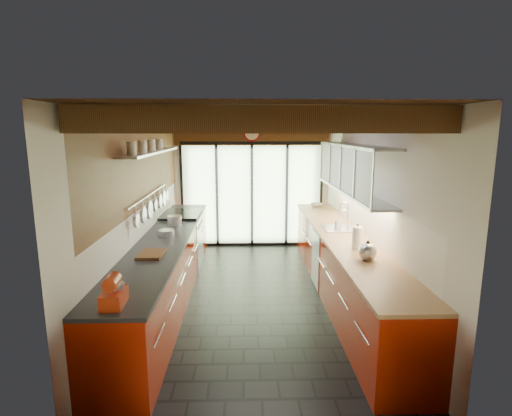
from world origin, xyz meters
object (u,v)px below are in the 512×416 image
object	(u,v)px
soap_bottle	(338,223)
paper_towel	(357,238)
stand_mixer	(114,293)
kettle	(368,251)
bowl	(316,205)

from	to	relation	value
soap_bottle	paper_towel	bearing A→B (deg)	-90.00
stand_mixer	kettle	world-z (taller)	stand_mixer
paper_towel	soap_bottle	xyz separation A→B (m)	(0.00, 1.03, -0.05)
stand_mixer	bowl	world-z (taller)	stand_mixer
bowl	kettle	bearing A→B (deg)	-90.00
kettle	bowl	size ratio (longest dim) A/B	1.22
stand_mixer	bowl	xyz separation A→B (m)	(2.54, 4.48, -0.08)
stand_mixer	soap_bottle	size ratio (longest dim) A/B	1.66
stand_mixer	paper_towel	xyz separation A→B (m)	(2.54, 1.58, 0.03)
paper_towel	soap_bottle	bearing A→B (deg)	90.00
paper_towel	soap_bottle	size ratio (longest dim) A/B	1.77
stand_mixer	soap_bottle	bearing A→B (deg)	45.77
soap_bottle	bowl	bearing A→B (deg)	90.00
kettle	bowl	world-z (taller)	kettle
paper_towel	bowl	distance (m)	2.90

